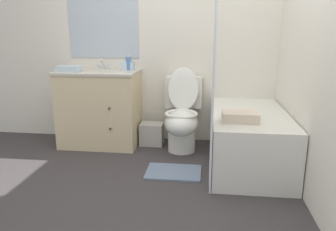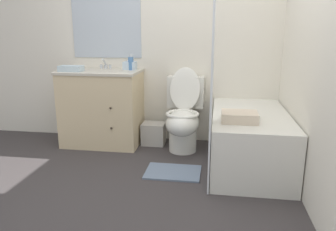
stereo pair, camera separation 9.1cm
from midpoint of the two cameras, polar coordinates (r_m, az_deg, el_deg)
ground_plane at (r=2.67m, az=-3.09°, el=-14.62°), size 14.00×14.00×0.00m
wall_back at (r=3.89m, az=1.43°, el=13.82°), size 8.00×0.06×2.50m
wall_right at (r=3.15m, az=23.33°, el=12.45°), size 0.05×2.55×2.50m
vanity_cabinet at (r=3.87m, az=-10.70°, el=1.48°), size 0.89×0.59×0.87m
sink_faucet at (r=3.96m, az=-10.19°, el=8.56°), size 0.14×0.12×0.12m
toilet at (r=3.62m, az=3.43°, el=-0.23°), size 0.41×0.69×0.91m
bathtub at (r=3.34m, az=14.68°, el=-3.97°), size 0.72×1.36×0.53m
shower_curtain at (r=2.65m, az=8.75°, el=8.31°), size 0.02×0.35×2.04m
wastebasket at (r=3.86m, az=-1.84°, el=-3.17°), size 0.26×0.22×0.25m
tissue_box at (r=3.80m, az=-5.96°, el=8.65°), size 0.14×0.12×0.12m
soap_dispenser at (r=3.76m, az=-5.79°, el=9.07°), size 0.06×0.06×0.18m
hand_towel_folded at (r=3.76m, az=-15.87°, el=7.87°), size 0.25×0.14×0.06m
bath_towel_folded at (r=2.93m, az=13.22°, el=-0.22°), size 0.31×0.25×0.09m
bath_mat at (r=3.14m, az=1.73°, el=-9.82°), size 0.52×0.36×0.02m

